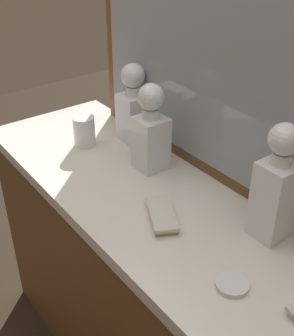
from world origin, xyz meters
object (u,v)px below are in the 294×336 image
(crystal_decanter_front, at_px, (275,193))
(crystal_decanter_center, at_px, (133,110))
(porcelain_dish, at_px, (232,285))
(silver_brush_far_right, at_px, (162,215))
(crystal_tumbler_far_right, at_px, (85,132))
(crystal_decanter_far_left, at_px, (151,135))

(crystal_decanter_front, relative_size, crystal_decanter_center, 1.13)
(porcelain_dish, bearing_deg, crystal_decanter_center, 161.77)
(crystal_decanter_front, xyz_separation_m, silver_brush_far_right, (-0.21, -0.18, -0.11))
(porcelain_dish, bearing_deg, crystal_tumbler_far_right, 174.66)
(crystal_tumbler_far_right, height_order, silver_brush_far_right, crystal_tumbler_far_right)
(crystal_decanter_front, distance_m, crystal_tumbler_far_right, 0.70)
(crystal_decanter_center, height_order, porcelain_dish, crystal_decanter_center)
(crystal_decanter_far_left, bearing_deg, porcelain_dish, -17.63)
(crystal_decanter_far_left, xyz_separation_m, crystal_tumbler_far_right, (-0.25, -0.09, -0.06))
(crystal_decanter_center, relative_size, silver_brush_far_right, 1.66)
(crystal_decanter_center, bearing_deg, crystal_tumbler_far_right, -111.94)
(silver_brush_far_right, relative_size, porcelain_dish, 2.21)
(crystal_decanter_far_left, relative_size, crystal_tumbler_far_right, 2.66)
(crystal_decanter_front, bearing_deg, crystal_decanter_far_left, -174.59)
(crystal_decanter_front, distance_m, silver_brush_far_right, 0.29)
(silver_brush_far_right, bearing_deg, crystal_decanter_far_left, 149.31)
(crystal_decanter_far_left, bearing_deg, silver_brush_far_right, -30.69)
(crystal_decanter_front, bearing_deg, silver_brush_far_right, -139.26)
(crystal_decanter_far_left, bearing_deg, crystal_decanter_front, 5.41)
(crystal_decanter_center, distance_m, crystal_decanter_far_left, 0.20)
(crystal_decanter_center, xyz_separation_m, porcelain_dish, (0.69, -0.23, -0.10))
(crystal_decanter_center, height_order, silver_brush_far_right, crystal_decanter_center)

